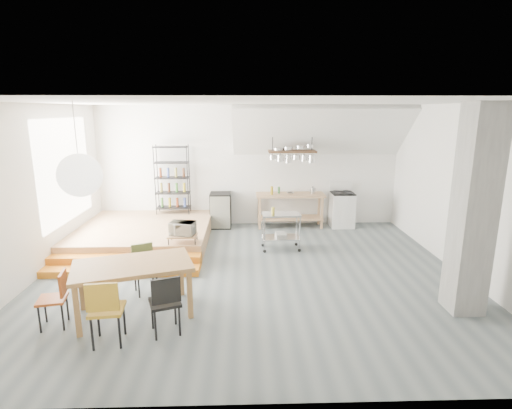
{
  "coord_description": "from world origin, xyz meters",
  "views": [
    {
      "loc": [
        -0.13,
        -7.16,
        3.08
      ],
      "look_at": [
        0.12,
        0.8,
        1.18
      ],
      "focal_mm": 28.0,
      "sensor_mm": 36.0,
      "label": 1
    }
  ],
  "objects_px": {
    "stove": "(342,209)",
    "mini_fridge": "(221,210)",
    "rolling_cart": "(281,226)",
    "dining_table": "(133,269)"
  },
  "relations": [
    {
      "from": "stove",
      "to": "mini_fridge",
      "type": "height_order",
      "value": "stove"
    },
    {
      "from": "stove",
      "to": "mini_fridge",
      "type": "xyz_separation_m",
      "value": [
        -3.26,
        0.04,
        -0.02
      ]
    },
    {
      "from": "stove",
      "to": "rolling_cart",
      "type": "relative_size",
      "value": 1.35
    },
    {
      "from": "dining_table",
      "to": "rolling_cart",
      "type": "height_order",
      "value": "rolling_cart"
    },
    {
      "from": "stove",
      "to": "rolling_cart",
      "type": "height_order",
      "value": "stove"
    },
    {
      "from": "dining_table",
      "to": "mini_fridge",
      "type": "xyz_separation_m",
      "value": [
        1.06,
        4.68,
        -0.27
      ]
    },
    {
      "from": "mini_fridge",
      "to": "stove",
      "type": "bearing_deg",
      "value": -0.77
    },
    {
      "from": "dining_table",
      "to": "mini_fridge",
      "type": "distance_m",
      "value": 4.8
    },
    {
      "from": "mini_fridge",
      "to": "dining_table",
      "type": "bearing_deg",
      "value": -102.8
    },
    {
      "from": "dining_table",
      "to": "rolling_cart",
      "type": "xyz_separation_m",
      "value": [
        2.51,
        2.86,
        -0.19
      ]
    }
  ]
}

